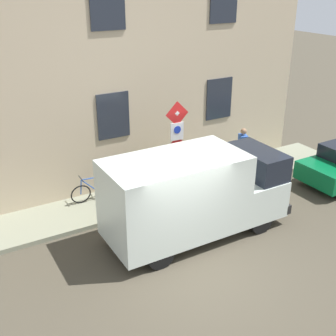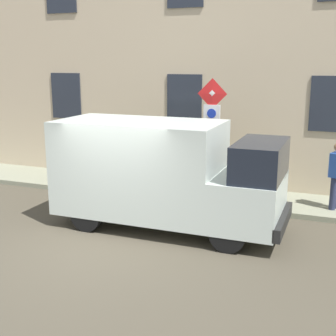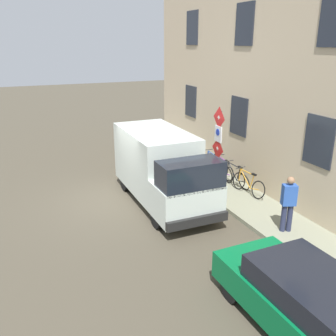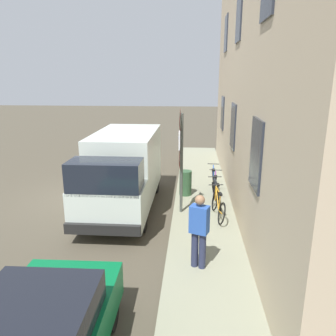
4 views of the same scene
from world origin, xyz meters
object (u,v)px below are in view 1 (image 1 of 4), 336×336
at_px(bicycle_black, 144,178).
at_px(bicycle_blue, 96,190).
at_px(sign_post_stacked, 177,140).
at_px(litter_bin, 130,195).
at_px(bicycle_purple, 121,184).
at_px(bicycle_orange, 166,173).
at_px(pedestrian, 242,149).
at_px(delivery_van, 194,193).

height_order(bicycle_black, bicycle_blue, same).
xyz_separation_m(sign_post_stacked, litter_bin, (0.15, 1.59, -1.59)).
distance_m(bicycle_black, bicycle_purple, 0.87).
relative_size(bicycle_orange, pedestrian, 1.00).
bearing_deg(bicycle_purple, sign_post_stacked, 145.94).
xyz_separation_m(bicycle_purple, litter_bin, (-1.05, 0.15, 0.08)).
bearing_deg(litter_bin, bicycle_blue, 34.33).
bearing_deg(bicycle_blue, bicycle_black, -178.25).
distance_m(sign_post_stacked, bicycle_purple, 2.51).
height_order(delivery_van, bicycle_blue, delivery_van).
bearing_deg(litter_bin, bicycle_purple, -8.30).
relative_size(bicycle_black, pedestrian, 1.00).
bearing_deg(delivery_van, litter_bin, 116.01).
bearing_deg(bicycle_orange, sign_post_stacked, 69.25).
relative_size(bicycle_orange, bicycle_black, 1.00).
distance_m(bicycle_orange, bicycle_blue, 2.60).
bearing_deg(bicycle_blue, sign_post_stacked, 154.40).
relative_size(sign_post_stacked, pedestrian, 1.83).
distance_m(bicycle_black, pedestrian, 3.79).
bearing_deg(bicycle_black, litter_bin, 41.08).
xyz_separation_m(bicycle_black, bicycle_purple, (0.00, 0.87, 0.00)).
bearing_deg(bicycle_purple, pedestrian, 177.66).
xyz_separation_m(delivery_van, litter_bin, (2.05, 1.00, -0.74)).
relative_size(bicycle_orange, bicycle_blue, 1.00).
distance_m(bicycle_black, bicycle_blue, 1.74).
relative_size(sign_post_stacked, bicycle_blue, 1.84).
height_order(pedestrian, litter_bin, pedestrian).
xyz_separation_m(bicycle_blue, litter_bin, (-1.05, -0.71, 0.08)).
xyz_separation_m(sign_post_stacked, bicycle_blue, (1.19, 2.30, -1.67)).
xyz_separation_m(sign_post_stacked, delivery_van, (-1.90, 0.59, -0.85)).
xyz_separation_m(bicycle_black, litter_bin, (-1.05, 1.02, 0.08)).
bearing_deg(bicycle_orange, bicycle_purple, -6.75).
height_order(delivery_van, bicycle_orange, delivery_van).
xyz_separation_m(delivery_van, bicycle_purple, (3.10, 0.85, -0.82)).
xyz_separation_m(bicycle_orange, bicycle_purple, (0.00, 1.74, 0.00)).
bearing_deg(delivery_van, bicycle_blue, 118.96).
bearing_deg(bicycle_orange, bicycle_black, -6.71).
height_order(bicycle_orange, bicycle_black, same).
bearing_deg(pedestrian, bicycle_black, 11.33).
relative_size(bicycle_blue, pedestrian, 1.00).
height_order(bicycle_black, pedestrian, pedestrian).
xyz_separation_m(delivery_van, pedestrian, (2.46, -3.72, -0.26)).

